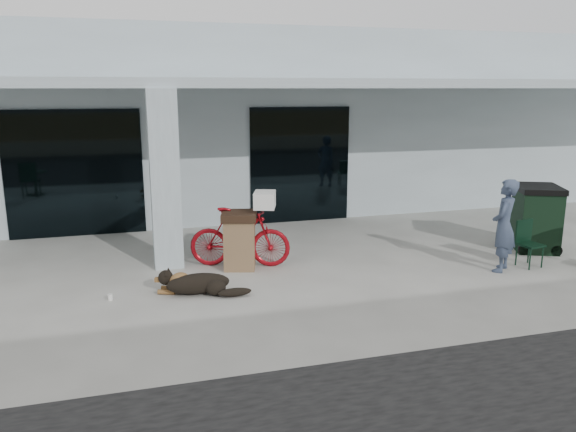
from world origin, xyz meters
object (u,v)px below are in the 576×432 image
object	(u,v)px
bicycle	(240,237)
dog	(198,282)
trash_receptacle	(240,240)
cafe_chair_far_a	(530,244)
person	(504,226)
wheeled_bin	(536,218)

from	to	relation	value
bicycle	dog	size ratio (longest dim) A/B	1.58
bicycle	trash_receptacle	xyz separation A→B (m)	(-0.02, -0.10, -0.03)
dog	cafe_chair_far_a	size ratio (longest dim) A/B	1.36
cafe_chair_far_a	trash_receptacle	xyz separation A→B (m)	(-4.99, 1.34, 0.09)
dog	trash_receptacle	world-z (taller)	trash_receptacle
person	trash_receptacle	bearing A→B (deg)	-60.80
person	wheeled_bin	xyz separation A→B (m)	(1.48, 0.98, -0.17)
wheeled_bin	trash_receptacle	bearing A→B (deg)	-160.10
dog	wheeled_bin	xyz separation A→B (m)	(6.71, 0.68, 0.45)
bicycle	wheeled_bin	distance (m)	5.84
dog	trash_receptacle	size ratio (longest dim) A/B	1.11
dog	wheeled_bin	size ratio (longest dim) A/B	0.89
dog	trash_receptacle	distance (m)	1.44
cafe_chair_far_a	wheeled_bin	size ratio (longest dim) A/B	0.65
person	trash_receptacle	world-z (taller)	person
dog	wheeled_bin	bearing A→B (deg)	26.70
bicycle	dog	distance (m)	1.54
dog	cafe_chair_far_a	xyz separation A→B (m)	(5.87, -0.24, 0.23)
person	wheeled_bin	world-z (taller)	person
trash_receptacle	wheeled_bin	bearing A→B (deg)	-4.12
trash_receptacle	cafe_chair_far_a	bearing A→B (deg)	-15.06
bicycle	person	bearing A→B (deg)	-90.59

